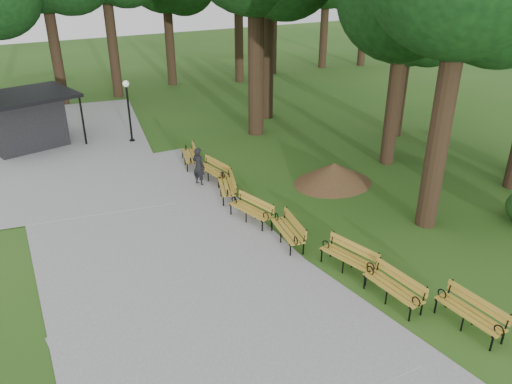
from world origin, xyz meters
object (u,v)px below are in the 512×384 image
bench_0 (470,314)px  bench_4 (251,210)px  dirt_mound (333,173)px  bench_5 (226,187)px  person (199,167)px  bench_7 (190,156)px  kiosk (24,120)px  bench_6 (212,171)px  lamp_post (127,98)px  lawn_tree_5 (411,10)px  bench_1 (393,288)px  bench_2 (348,258)px  bench_3 (287,231)px

bench_0 → bench_4: 7.84m
dirt_mound → bench_5: dirt_mound is taller
person → dirt_mound: bearing=-143.8°
bench_5 → bench_7: bearing=-160.7°
kiosk → dirt_mound: size_ratio=1.47×
dirt_mound → bench_6: size_ratio=1.49×
bench_7 → bench_6: bearing=19.5°
bench_7 → bench_0: bearing=22.8°
kiosk → bench_7: (6.00, -6.26, -0.87)m
bench_5 → bench_7: size_ratio=1.00×
lamp_post → bench_6: bearing=-76.7°
lamp_post → lawn_tree_5: size_ratio=0.35×
lamp_post → dirt_mound: bearing=-57.7°
lamp_post → kiosk: bearing=157.7°
kiosk → bench_1: 19.35m
bench_0 → bench_5: (-1.92, 9.76, 0.00)m
bench_0 → bench_2: bearing=-166.4°
dirt_mound → bench_0: bearing=-105.8°
bench_3 → lawn_tree_5: size_ratio=0.21×
bench_1 → lawn_tree_5: bearing=132.8°
kiosk → lawn_tree_5: size_ratio=0.47×
lamp_post → bench_5: size_ratio=1.63×
dirt_mound → bench_7: 6.44m
bench_1 → bench_6: size_ratio=1.00×
bench_3 → bench_1: bearing=22.0°
person → kiosk: (-5.53, 8.41, 0.50)m
bench_0 → bench_6: same height
bench_2 → bench_7: (-0.90, 10.00, 0.00)m
kiosk → lamp_post: bearing=-35.2°
bench_1 → bench_2: bearing=-179.7°
kiosk → bench_1: kiosk is taller
dirt_mound → bench_3: size_ratio=1.49×
bench_0 → bench_2: size_ratio=1.00×
bench_3 → bench_7: (-0.19, 7.77, 0.00)m
bench_1 → bench_3: (-0.81, 3.99, 0.00)m
bench_2 → bench_6: 7.98m
bench_2 → bench_1: bearing=-9.7°
person → bench_3: 5.67m
person → bench_7: bearing=-38.3°
lamp_post → person: bearing=-82.3°
bench_4 → bench_6: same height
person → lamp_post: size_ratio=0.52×
bench_4 → lawn_tree_5: 13.37m
bench_5 → dirt_mound: bearing=96.8°
bench_5 → bench_7: same height
bench_4 → bench_5: size_ratio=1.00×
person → bench_0: person is taller
bench_0 → bench_5: same height
bench_7 → lawn_tree_5: (11.03, -1.39, 5.77)m
lamp_post → bench_2: (2.24, -14.35, -1.80)m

